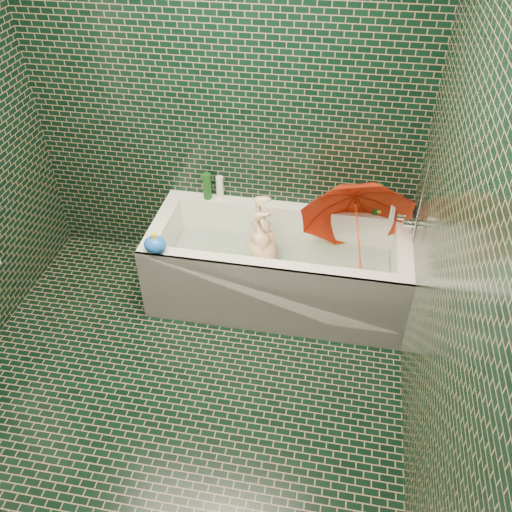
% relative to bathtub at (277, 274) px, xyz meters
% --- Properties ---
extents(floor, '(2.80, 2.80, 0.00)m').
position_rel_bathtub_xyz_m(floor, '(-0.45, -1.01, -0.21)').
color(floor, black).
rests_on(floor, ground).
extents(wall_back, '(2.80, 0.00, 2.80)m').
position_rel_bathtub_xyz_m(wall_back, '(-0.45, 0.39, 1.04)').
color(wall_back, black).
rests_on(wall_back, floor).
extents(wall_right, '(0.00, 2.80, 2.80)m').
position_rel_bathtub_xyz_m(wall_right, '(0.85, -1.01, 1.04)').
color(wall_right, black).
rests_on(wall_right, floor).
extents(bathtub, '(1.70, 0.75, 0.55)m').
position_rel_bathtub_xyz_m(bathtub, '(0.00, 0.00, 0.00)').
color(bathtub, white).
rests_on(bathtub, floor).
extents(bath_mat, '(1.35, 0.47, 0.01)m').
position_rel_bathtub_xyz_m(bath_mat, '(0.00, 0.02, -0.06)').
color(bath_mat, '#51C427').
rests_on(bath_mat, bathtub).
extents(water, '(1.48, 0.53, 0.00)m').
position_rel_bathtub_xyz_m(water, '(0.00, 0.02, 0.09)').
color(water, silver).
rests_on(water, bathtub).
extents(faucet, '(0.18, 0.19, 0.55)m').
position_rel_bathtub_xyz_m(faucet, '(0.81, 0.01, 0.56)').
color(faucet, silver).
rests_on(faucet, wall_right).
extents(child, '(0.99, 0.43, 0.32)m').
position_rel_bathtub_xyz_m(child, '(-0.06, -0.03, 0.10)').
color(child, beige).
rests_on(child, bathtub).
extents(umbrella, '(0.85, 0.98, 0.95)m').
position_rel_bathtub_xyz_m(umbrella, '(0.50, 0.05, 0.38)').
color(umbrella, red).
rests_on(umbrella, bathtub).
extents(soap_bottle_a, '(0.10, 0.10, 0.24)m').
position_rel_bathtub_xyz_m(soap_bottle_a, '(0.73, 0.34, 0.34)').
color(soap_bottle_a, white).
rests_on(soap_bottle_a, bathtub).
extents(soap_bottle_b, '(0.12, 0.12, 0.21)m').
position_rel_bathtub_xyz_m(soap_bottle_b, '(0.78, 0.33, 0.34)').
color(soap_bottle_b, '#411B68').
rests_on(soap_bottle_b, bathtub).
extents(soap_bottle_c, '(0.18, 0.18, 0.18)m').
position_rel_bathtub_xyz_m(soap_bottle_c, '(0.70, 0.33, 0.34)').
color(soap_bottle_c, '#134516').
rests_on(soap_bottle_c, bathtub).
extents(bottle_right_tall, '(0.06, 0.06, 0.22)m').
position_rel_bathtub_xyz_m(bottle_right_tall, '(0.61, 0.36, 0.45)').
color(bottle_right_tall, '#134516').
rests_on(bottle_right_tall, bathtub).
extents(bottle_right_pump, '(0.06, 0.06, 0.17)m').
position_rel_bathtub_xyz_m(bottle_right_pump, '(0.72, 0.30, 0.43)').
color(bottle_right_pump, silver).
rests_on(bottle_right_pump, bathtub).
extents(bottle_left_tall, '(0.07, 0.07, 0.19)m').
position_rel_bathtub_xyz_m(bottle_left_tall, '(-0.56, 0.33, 0.43)').
color(bottle_left_tall, '#134516').
rests_on(bottle_left_tall, bathtub).
extents(bottle_left_short, '(0.06, 0.06, 0.16)m').
position_rel_bathtub_xyz_m(bottle_left_short, '(-0.47, 0.36, 0.42)').
color(bottle_left_short, white).
rests_on(bottle_left_short, bathtub).
extents(rubber_duck, '(0.12, 0.09, 0.10)m').
position_rel_bathtub_xyz_m(rubber_duck, '(0.65, 0.36, 0.38)').
color(rubber_duck, yellow).
rests_on(rubber_duck, bathtub).
extents(bath_toy, '(0.16, 0.14, 0.14)m').
position_rel_bathtub_xyz_m(bath_toy, '(-0.72, -0.32, 0.40)').
color(bath_toy, blue).
rests_on(bath_toy, bathtub).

